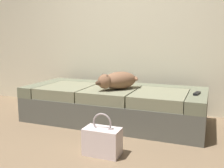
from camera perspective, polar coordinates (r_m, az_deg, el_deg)
The scene contains 6 objects.
ground_plane at distance 2.37m, azimuth -9.03°, elevation -15.29°, with size 10.00×10.00×0.00m, color #80674B.
back_wall at distance 3.76m, azimuth 4.29°, elevation 15.86°, with size 6.40×0.10×2.80m, color beige.
couch at distance 3.18m, azimuth 0.34°, elevation -4.56°, with size 2.17×0.90×0.43m.
dog_tan at distance 3.01m, azimuth 1.19°, elevation 0.79°, with size 0.46×0.55×0.20m.
tv_remote at distance 2.88m, azimuth 18.28°, elevation -2.00°, with size 0.04×0.15×0.02m, color black.
handbag at distance 2.31m, azimuth -2.16°, elevation -12.46°, with size 0.32×0.18×0.38m.
Camera 1 is at (1.11, -1.84, 1.00)m, focal length 41.30 mm.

